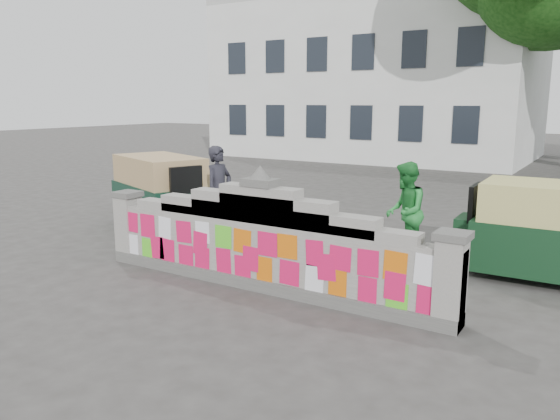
{
  "coord_description": "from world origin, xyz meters",
  "views": [
    {
      "loc": [
        4.77,
        -7.0,
        2.99
      ],
      "look_at": [
        -0.26,
        1.0,
        1.1
      ],
      "focal_mm": 35.0,
      "sensor_mm": 36.0,
      "label": 1
    }
  ],
  "objects": [
    {
      "name": "rickshaw_left",
      "position": [
        -4.49,
        2.4,
        0.88
      ],
      "size": [
        3.16,
        2.28,
        1.7
      ],
      "rotation": [
        0.0,
        0.0,
        -0.37
      ],
      "color": "#0F2F21",
      "rests_on": "ground"
    },
    {
      "name": "parapet_wall",
      "position": [
        -0.0,
        -0.01,
        0.75
      ],
      "size": [
        6.48,
        0.44,
        2.01
      ],
      "color": "#4C4C49",
      "rests_on": "ground"
    },
    {
      "name": "cyclist_bike",
      "position": [
        -2.1,
        1.6,
        0.55
      ],
      "size": [
        2.13,
        0.84,
        1.1
      ],
      "primitive_type": "imported",
      "rotation": [
        0.0,
        0.0,
        1.52
      ],
      "color": "black",
      "rests_on": "ground"
    },
    {
      "name": "pedestrian",
      "position": [
        1.41,
        2.77,
        0.94
      ],
      "size": [
        0.96,
        1.09,
        1.89
      ],
      "primitive_type": "imported",
      "rotation": [
        0.0,
        0.0,
        -1.27
      ],
      "color": "#268C38",
      "rests_on": "ground"
    },
    {
      "name": "ground",
      "position": [
        0.0,
        0.0,
        0.0
      ],
      "size": [
        100.0,
        100.0,
        0.0
      ],
      "primitive_type": "plane",
      "color": "#383533",
      "rests_on": "ground"
    },
    {
      "name": "rickshaw_right",
      "position": [
        3.89,
        2.92,
        0.86
      ],
      "size": [
        3.01,
        1.45,
        1.66
      ],
      "rotation": [
        0.0,
        0.0,
        3.17
      ],
      "color": "#10321A",
      "rests_on": "ground"
    },
    {
      "name": "building",
      "position": [
        -7.0,
        21.98,
        4.01
      ],
      "size": [
        16.0,
        10.0,
        8.9
      ],
      "color": "silver",
      "rests_on": "ground"
    },
    {
      "name": "cyclist_rider",
      "position": [
        -2.1,
        1.6,
        0.93
      ],
      "size": [
        0.48,
        0.7,
        1.86
      ],
      "primitive_type": "imported",
      "rotation": [
        0.0,
        0.0,
        1.52
      ],
      "color": "#22212A",
      "rests_on": "ground"
    }
  ]
}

